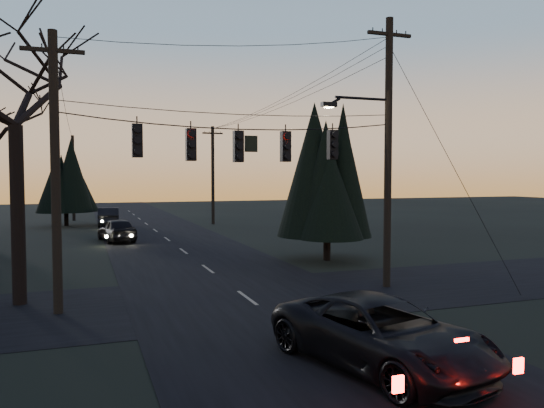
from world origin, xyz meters
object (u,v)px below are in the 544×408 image
object	(u,v)px
suv_near	(381,334)
bare_tree_left	(14,52)
evergreen_right	(327,175)
utility_pole_left	(58,314)
sedan_oncoming_a	(117,230)
utility_pole_far_l	(74,221)
sedan_oncoming_b	(108,217)
utility_pole_right	(387,287)
utility_pole_far_r	(213,224)

from	to	relation	value
suv_near	bare_tree_left	bearing A→B (deg)	117.27
evergreen_right	suv_near	bearing A→B (deg)	-111.18
utility_pole_left	sedan_oncoming_a	bearing A→B (deg)	81.10
evergreen_right	suv_near	world-z (taller)	evergreen_right
utility_pole_left	utility_pole_far_l	world-z (taller)	utility_pole_left
suv_near	sedan_oncoming_b	size ratio (longest dim) A/B	1.15
evergreen_right	sedan_oncoming_a	xyz separation A→B (m)	(-9.36, 11.34, -3.51)
sedan_oncoming_a	utility_pole_far_l	bearing A→B (deg)	-90.72
sedan_oncoming_a	utility_pole_left	bearing A→B (deg)	71.60
sedan_oncoming_a	sedan_oncoming_b	bearing A→B (deg)	-99.50
utility_pole_right	utility_pole_far_r	size ratio (longest dim) A/B	1.18
suv_near	utility_pole_left	bearing A→B (deg)	118.47
utility_pole_far_l	utility_pole_far_r	bearing A→B (deg)	-34.82
bare_tree_left	sedan_oncoming_a	xyz separation A→B (m)	(4.03, 16.19, -7.38)
utility_pole_far_r	sedan_oncoming_a	world-z (taller)	utility_pole_far_r
utility_pole_far_r	sedan_oncoming_b	size ratio (longest dim) A/B	1.82
utility_pole_right	utility_pole_left	world-z (taller)	utility_pole_right
utility_pole_far_l	suv_near	bearing A→B (deg)	-81.07
utility_pole_right	evergreen_right	bearing A→B (deg)	84.26
sedan_oncoming_a	bare_tree_left	bearing A→B (deg)	66.53
sedan_oncoming_a	evergreen_right	bearing A→B (deg)	120.03
suv_near	sedan_oncoming_b	bearing A→B (deg)	81.72
bare_tree_left	sedan_oncoming_b	bearing A→B (deg)	81.64
evergreen_right	sedan_oncoming_a	distance (m)	15.11
utility_pole_far_r	sedan_oncoming_b	xyz separation A→B (m)	(-8.70, 1.09, 0.77)
bare_tree_left	utility_pole_right	bearing A→B (deg)	-7.55
evergreen_right	suv_near	distance (m)	15.23
utility_pole_far_r	utility_pole_far_l	size ratio (longest dim) A/B	1.06
evergreen_right	suv_near	size ratio (longest dim) A/B	1.36
utility_pole_far_r	evergreen_right	xyz separation A→B (m)	(0.66, -21.47, 4.26)
utility_pole_left	sedan_oncoming_a	xyz separation A→B (m)	(2.80, 17.87, 0.75)
utility_pole_left	evergreen_right	bearing A→B (deg)	28.26
utility_pole_far_l	bare_tree_left	size ratio (longest dim) A/B	0.69
suv_near	utility_pole_far_r	bearing A→B (deg)	67.86
suv_near	sedan_oncoming_a	distance (m)	25.48
utility_pole_left	sedan_oncoming_a	distance (m)	18.11
bare_tree_left	suv_near	distance (m)	14.12
utility_pole_far_r	utility_pole_far_l	distance (m)	14.01
suv_near	sedan_oncoming_a	xyz separation A→B (m)	(-4.00, 25.16, -0.00)
utility_pole_far_l	evergreen_right	bearing A→B (deg)	-67.58
utility_pole_far_l	evergreen_right	size ratio (longest dim) A/B	1.09
utility_pole_far_r	evergreen_right	size ratio (longest dim) A/B	1.16
bare_tree_left	sedan_oncoming_b	distance (m)	28.66
suv_near	sedan_oncoming_a	world-z (taller)	suv_near
utility_pole_far_r	bare_tree_left	xyz separation A→B (m)	(-12.73, -26.31, 8.13)
evergreen_right	utility_pole_left	bearing A→B (deg)	-151.74
suv_near	utility_pole_far_l	bearing A→B (deg)	84.38
utility_pole_far_r	suv_near	size ratio (longest dim) A/B	1.57
utility_pole_left	evergreen_right	size ratio (longest dim) A/B	1.16
bare_tree_left	suv_near	world-z (taller)	bare_tree_left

